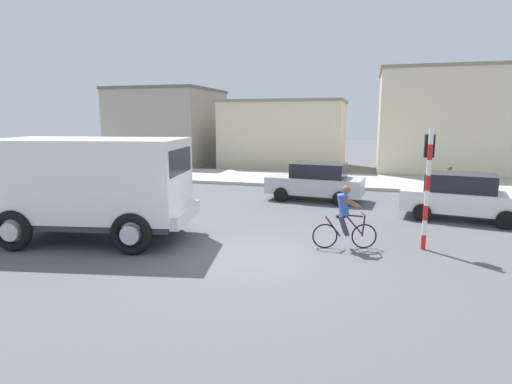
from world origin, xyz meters
name	(u,v)px	position (x,y,z in m)	size (l,w,h in m)	color
ground_plane	(249,256)	(0.00, 0.00, 0.00)	(120.00, 120.00, 0.00)	#56565B
sidewalk_far	(315,180)	(0.00, 13.22, 0.08)	(80.00, 5.00, 0.16)	#ADADA8
truck_foreground	(93,182)	(-4.69, 0.26, 1.67)	(5.76, 3.50, 2.90)	white
cyclist	(345,217)	(2.30, 1.26, 0.86)	(1.68, 0.60, 1.72)	black
traffic_light_pole	(428,172)	(4.36, 1.82, 2.07)	(0.24, 0.43, 3.20)	red
car_red_near	(316,181)	(0.73, 7.74, 0.82)	(4.16, 2.20, 1.60)	#B7B7BC
car_white_mid	(462,196)	(6.02, 5.64, 0.82)	(4.24, 2.40, 1.60)	white
pedestrian_near_kerb	(448,185)	(5.98, 8.06, 0.85)	(0.34, 0.22, 1.62)	#2D334C
building_corner_left	(169,126)	(-12.24, 19.83, 2.85)	(7.17, 7.49, 5.70)	#9E9389
building_mid_block	(284,134)	(-3.08, 19.81, 2.38)	(8.56, 5.81, 4.74)	beige
building_corner_right	(463,122)	(8.42, 18.72, 3.25)	(10.23, 5.90, 6.49)	beige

